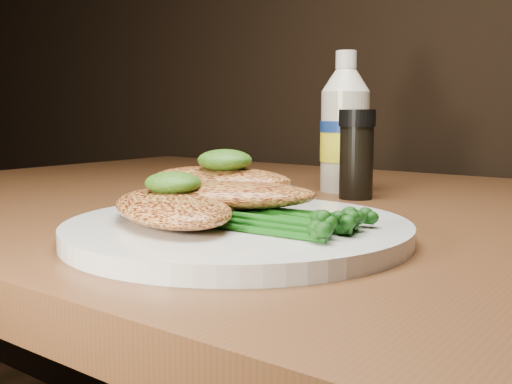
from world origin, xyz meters
The scene contains 9 objects.
plate centered at (0.10, 0.84, 0.76)m, with size 0.29×0.29×0.02m, color silver.
chicken_front centered at (0.06, 0.80, 0.78)m, with size 0.16×0.09×0.03m, color #D38D43.
chicken_mid centered at (0.09, 0.85, 0.79)m, with size 0.15×0.07×0.02m, color #D38D43.
chicken_back centered at (0.04, 0.88, 0.79)m, with size 0.14×0.07×0.02m, color #D38D43.
pesto_front centered at (0.06, 0.81, 0.80)m, with size 0.05×0.05×0.02m, color #083709.
pesto_back centered at (0.05, 0.88, 0.81)m, with size 0.05×0.05×0.02m, color #083709.
broccolini_bundle centered at (0.15, 0.84, 0.78)m, with size 0.13×0.10×0.02m, color #165813, non-canonical shape.
mayo_bottle centered at (0.02, 1.16, 0.84)m, with size 0.06×0.06×0.18m, color beige, non-canonical shape.
pepper_grinder centered at (0.07, 1.11, 0.80)m, with size 0.04×0.04×0.11m, color black, non-canonical shape.
Camera 1 is at (0.42, 0.45, 0.86)m, focal length 42.79 mm.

